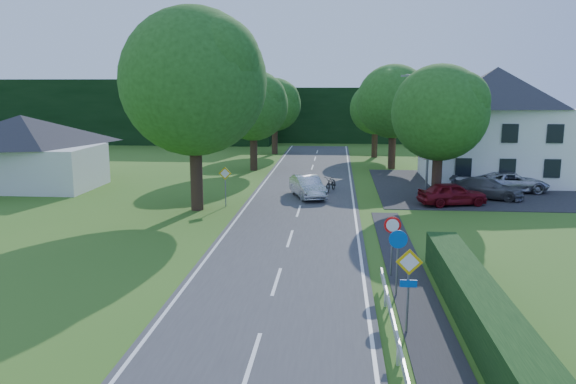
# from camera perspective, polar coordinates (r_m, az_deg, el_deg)

# --- Properties ---
(road) EXTENTS (7.00, 80.00, 0.04)m
(road) POSITION_cam_1_polar(r_m,az_deg,el_deg) (28.79, 0.54, -3.72)
(road) COLOR #39393B
(road) RESTS_ON ground
(parking_pad) EXTENTS (14.00, 16.00, 0.04)m
(parking_pad) POSITION_cam_1_polar(r_m,az_deg,el_deg) (42.57, 18.28, 0.47)
(parking_pad) COLOR #242426
(parking_pad) RESTS_ON ground
(line_edge_left) EXTENTS (0.12, 80.00, 0.01)m
(line_edge_left) POSITION_cam_1_polar(r_m,az_deg,el_deg) (29.21, -5.84, -3.52)
(line_edge_left) COLOR white
(line_edge_left) RESTS_ON road
(line_edge_right) EXTENTS (0.12, 80.00, 0.01)m
(line_edge_right) POSITION_cam_1_polar(r_m,az_deg,el_deg) (28.72, 7.03, -3.79)
(line_edge_right) COLOR white
(line_edge_right) RESTS_ON road
(line_centre) EXTENTS (0.12, 80.00, 0.01)m
(line_centre) POSITION_cam_1_polar(r_m,az_deg,el_deg) (28.78, 0.54, -3.67)
(line_centre) COLOR white
(line_centre) RESTS_ON road
(tree_main) EXTENTS (9.40, 9.40, 11.64)m
(tree_main) POSITION_cam_1_polar(r_m,az_deg,el_deg) (32.85, -9.49, 8.17)
(tree_main) COLOR #214C16
(tree_main) RESTS_ON ground
(tree_left_far) EXTENTS (7.00, 7.00, 8.58)m
(tree_left_far) POSITION_cam_1_polar(r_m,az_deg,el_deg) (48.41, -3.54, 7.26)
(tree_left_far) COLOR #214C16
(tree_left_far) RESTS_ON ground
(tree_right_far) EXTENTS (7.40, 7.40, 9.09)m
(tree_right_far) POSITION_cam_1_polar(r_m,az_deg,el_deg) (50.10, 10.63, 7.50)
(tree_right_far) COLOR #214C16
(tree_right_far) RESTS_ON ground
(tree_left_back) EXTENTS (6.60, 6.60, 8.07)m
(tree_left_back) POSITION_cam_1_polar(r_m,az_deg,el_deg) (60.25, -1.37, 7.71)
(tree_left_back) COLOR #214C16
(tree_left_back) RESTS_ON ground
(tree_right_back) EXTENTS (6.20, 6.20, 7.56)m
(tree_right_back) POSITION_cam_1_polar(r_m,az_deg,el_deg) (58.02, 8.85, 7.22)
(tree_right_back) COLOR #214C16
(tree_right_back) RESTS_ON ground
(tree_right_mid) EXTENTS (7.00, 7.00, 8.58)m
(tree_right_mid) POSITION_cam_1_polar(r_m,az_deg,el_deg) (36.47, 15.07, 5.78)
(tree_right_mid) COLOR #214C16
(tree_right_mid) RESTS_ON ground
(treeline_left) EXTENTS (44.00, 6.00, 8.00)m
(treeline_left) POSITION_cam_1_polar(r_m,az_deg,el_deg) (76.10, -18.53, 7.76)
(treeline_left) COLOR black
(treeline_left) RESTS_ON ground
(treeline_right) EXTENTS (30.00, 5.00, 7.00)m
(treeline_right) POSITION_cam_1_polar(r_m,az_deg,el_deg) (74.12, 9.60, 7.71)
(treeline_right) COLOR black
(treeline_right) RESTS_ON ground
(bungalow_left) EXTENTS (11.00, 6.50, 5.20)m
(bungalow_left) POSITION_cam_1_polar(r_m,az_deg,el_deg) (44.04, -25.31, 3.85)
(bungalow_left) COLOR silver
(bungalow_left) RESTS_ON ground
(house_white) EXTENTS (10.60, 8.40, 8.60)m
(house_white) POSITION_cam_1_polar(r_m,az_deg,el_deg) (45.45, 20.22, 6.54)
(house_white) COLOR white
(house_white) RESTS_ON ground
(streetlight) EXTENTS (2.03, 0.18, 8.00)m
(streetlight) POSITION_cam_1_polar(r_m,az_deg,el_deg) (38.35, 13.92, 6.32)
(streetlight) COLOR slate
(streetlight) RESTS_ON ground
(sign_priority_right) EXTENTS (0.78, 0.09, 2.59)m
(sign_priority_right) POSITION_cam_1_polar(r_m,az_deg,el_deg) (16.81, 12.17, -8.28)
(sign_priority_right) COLOR slate
(sign_priority_right) RESTS_ON ground
(sign_roundabout) EXTENTS (0.64, 0.08, 2.37)m
(sign_roundabout) POSITION_cam_1_polar(r_m,az_deg,el_deg) (19.69, 11.09, -5.79)
(sign_roundabout) COLOR slate
(sign_roundabout) RESTS_ON ground
(sign_speed_limit) EXTENTS (0.64, 0.11, 2.37)m
(sign_speed_limit) POSITION_cam_1_polar(r_m,az_deg,el_deg) (21.57, 10.55, -4.05)
(sign_speed_limit) COLOR slate
(sign_speed_limit) RESTS_ON ground
(sign_priority_left) EXTENTS (0.78, 0.09, 2.44)m
(sign_priority_left) POSITION_cam_1_polar(r_m,az_deg,el_deg) (33.89, -6.40, 1.35)
(sign_priority_left) COLOR slate
(sign_priority_left) RESTS_ON ground
(moving_car) EXTENTS (2.77, 4.55, 1.42)m
(moving_car) POSITION_cam_1_polar(r_m,az_deg,el_deg) (36.59, 2.01, 0.56)
(moving_car) COLOR silver
(moving_car) RESTS_ON road
(motorcycle) EXTENTS (1.26, 2.17, 1.08)m
(motorcycle) POSITION_cam_1_polar(r_m,az_deg,el_deg) (38.76, 4.39, 0.85)
(motorcycle) COLOR black
(motorcycle) RESTS_ON road
(parked_car_red) EXTENTS (4.42, 2.66, 1.41)m
(parked_car_red) POSITION_cam_1_polar(r_m,az_deg,el_deg) (35.60, 16.35, -0.16)
(parked_car_red) COLOR maroon
(parked_car_red) RESTS_ON parking_pad
(parked_car_grey) EXTENTS (4.91, 3.29, 1.32)m
(parked_car_grey) POSITION_cam_1_polar(r_m,az_deg,el_deg) (38.47, 19.52, 0.37)
(parked_car_grey) COLOR #56555B
(parked_car_grey) RESTS_ON parking_pad
(parked_car_silver_b) EXTENTS (4.95, 2.45, 1.35)m
(parked_car_silver_b) POSITION_cam_1_polar(r_m,az_deg,el_deg) (41.44, 21.79, 0.95)
(parked_car_silver_b) COLOR #B6B5BD
(parked_car_silver_b) RESTS_ON parking_pad
(parasol) EXTENTS (2.91, 2.94, 2.14)m
(parasol) POSITION_cam_1_polar(r_m,az_deg,el_deg) (43.76, 13.94, 2.40)
(parasol) COLOR #A60D0D
(parasol) RESTS_ON parking_pad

